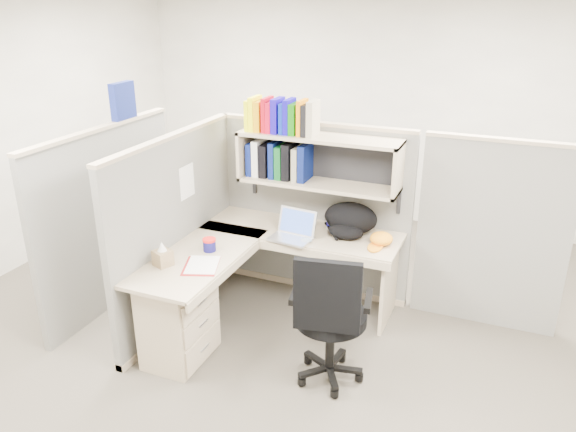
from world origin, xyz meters
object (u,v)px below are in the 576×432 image
at_px(laptop, 291,226).
at_px(backpack, 349,220).
at_px(snack_canister, 209,245).
at_px(task_chair, 329,338).
at_px(desk, 214,296).

bearing_deg(laptop, backpack, 40.06).
bearing_deg(snack_canister, backpack, 37.89).
xyz_separation_m(backpack, task_chair, (0.19, -1.04, -0.48)).
bearing_deg(laptop, task_chair, -44.96).
relative_size(laptop, backpack, 0.75).
relative_size(snack_canister, task_chair, 0.10).
bearing_deg(desk, task_chair, -6.52).
distance_m(laptop, task_chair, 1.08).
bearing_deg(snack_canister, task_chair, -15.08).
bearing_deg(task_chair, snack_canister, 164.92).
bearing_deg(desk, snack_canister, 123.75).
distance_m(desk, task_chair, 1.01).
bearing_deg(task_chair, laptop, 128.82).
relative_size(laptop, task_chair, 0.32).
relative_size(desk, backpack, 3.78).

